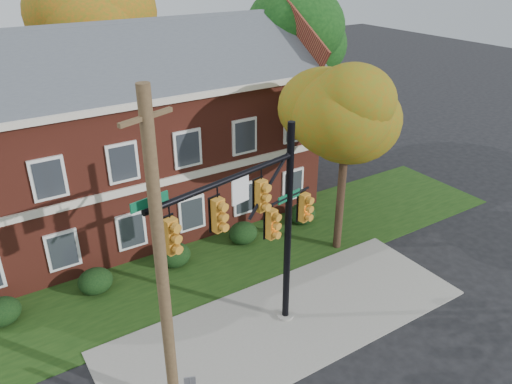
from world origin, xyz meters
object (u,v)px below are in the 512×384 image
tree_near_right (354,109)px  traffic_signal (260,220)px  hedge_left (95,281)px  hedge_right (243,233)px  hedge_far_right (302,214)px  hedge_far_left (1,312)px  tree_far_rear (91,21)px  hedge_center (175,255)px  apartment_building (123,126)px  utility_pole (162,270)px  tree_right_rear (302,35)px

tree_near_right → traffic_signal: 7.42m
hedge_left → tree_near_right: tree_near_right is taller
hedge_right → hedge_far_right: same height
hedge_far_left → tree_near_right: tree_near_right is taller
tree_far_rear → traffic_signal: (-0.68, -18.87, -4.01)m
hedge_far_left → tree_far_rear: bearing=57.5°
hedge_far_left → hedge_center: same height
apartment_building → hedge_center: (0.00, -5.25, -4.46)m
apartment_building → traffic_signal: 11.05m
hedge_right → utility_pole: size_ratio=0.14×
hedge_center → tree_near_right: size_ratio=0.16×
hedge_center → tree_right_rear: tree_right_rear is taller
tree_right_rear → hedge_right: bearing=-142.0°
apartment_building → traffic_signal: bearing=-86.6°
hedge_left → hedge_far_right: size_ratio=1.00×
hedge_left → tree_right_rear: 17.74m
traffic_signal → tree_far_rear: bearing=75.7°
traffic_signal → hedge_far_right: bearing=30.1°
hedge_far_left → hedge_far_right: (14.00, 0.00, 0.00)m
hedge_right → hedge_far_left: bearing=180.0°
hedge_left → tree_near_right: bearing=-14.8°
tree_far_rear → hedge_right: bearing=-80.6°
hedge_far_left → hedge_far_right: 14.00m
traffic_signal → hedge_far_left: bearing=130.8°
hedge_right → utility_pole: (-6.69, -6.97, 4.55)m
tree_near_right → utility_pole: bearing=-158.4°
tree_far_rear → hedge_far_left: bearing=-122.5°
hedge_far_right → tree_right_rear: size_ratio=0.13×
utility_pole → hedge_center: bearing=44.7°
hedge_center → utility_pole: utility_pole is taller
utility_pole → tree_far_rear: bearing=56.5°
apartment_building → utility_pole: size_ratio=1.88×
tree_near_right → utility_pole: size_ratio=0.86×
hedge_far_left → hedge_right: (10.50, 0.00, 0.00)m
hedge_right → tree_right_rear: 12.50m
apartment_building → hedge_far_right: apartment_building is taller
hedge_far_left → hedge_right: 10.50m
hedge_center → hedge_far_right: 7.00m
hedge_far_right → tree_far_rear: bearing=113.4°
hedge_far_right → traffic_signal: bearing=-137.7°
tree_right_rear → traffic_signal: 16.30m
hedge_far_right → tree_right_rear: tree_right_rear is taller
hedge_center → tree_far_rear: size_ratio=0.12×
tree_right_rear → utility_pole: tree_right_rear is taller
hedge_right → traffic_signal: traffic_signal is taller
hedge_far_right → hedge_right: bearing=180.0°
tree_right_rear → traffic_signal: (-10.66, -11.89, -3.29)m
hedge_right → hedge_center: bearing=180.0°
hedge_center → tree_right_rear: (11.31, 6.11, 7.60)m
apartment_building → tree_far_rear: 8.84m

